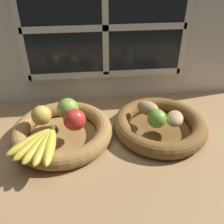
{
  "coord_description": "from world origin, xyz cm",
  "views": [
    {
      "loc": [
        -8.1,
        -66.83,
        55.79
      ],
      "look_at": [
        -0.38,
        1.72,
        9.68
      ],
      "focal_mm": 39.09,
      "sensor_mm": 36.0,
      "label": 1
    }
  ],
  "objects": [
    {
      "name": "fruit_bowl_right",
      "position": [
        17.12,
        1.72,
        2.66
      ],
      "size": [
        33.55,
        33.55,
        5.68
      ],
      "color": "brown",
      "rests_on": "ground_plane"
    },
    {
      "name": "apple_red_right",
      "position": [
        -13.01,
        -1.03,
        9.37
      ],
      "size": [
        7.39,
        7.39,
        7.39
      ],
      "primitive_type": "sphere",
      "color": "red",
      "rests_on": "fruit_bowl_left"
    },
    {
      "name": "potato_small",
      "position": [
        20.74,
        -1.9,
        7.84
      ],
      "size": [
        8.35,
        9.59,
        4.33
      ],
      "primitive_type": "ellipsoid",
      "rotation": [
        0.0,
        0.0,
        1.19
      ],
      "color": "tan",
      "rests_on": "fruit_bowl_right"
    },
    {
      "name": "lime_near",
      "position": [
        14.19,
        -2.67,
        8.88
      ],
      "size": [
        6.4,
        6.4,
        6.4
      ],
      "primitive_type": "sphere",
      "color": "#6B9E33",
      "rests_on": "fruit_bowl_right"
    },
    {
      "name": "banana_bunch_front",
      "position": [
        -23.31,
        -9.58,
        7.36
      ],
      "size": [
        15.03,
        17.92,
        3.36
      ],
      "color": "gold",
      "rests_on": "fruit_bowl_left"
    },
    {
      "name": "apple_golden_left",
      "position": [
        -24.25,
        3.3,
        9.07
      ],
      "size": [
        6.79,
        6.79,
        6.79
      ],
      "primitive_type": "sphere",
      "color": "gold",
      "rests_on": "fruit_bowl_left"
    },
    {
      "name": "back_wall",
      "position": [
        0.0,
        29.77,
        27.88
      ],
      "size": [
        140.0,
        4.6,
        55.0
      ],
      "color": "silver",
      "rests_on": "ground_plane"
    },
    {
      "name": "ground_plane",
      "position": [
        0.0,
        0.0,
        -1.5
      ],
      "size": [
        140.0,
        90.0,
        3.0
      ],
      "primitive_type": "cube",
      "color": "#9E774C"
    },
    {
      "name": "fruit_bowl_left",
      "position": [
        -17.88,
        1.72,
        2.66
      ],
      "size": [
        35.06,
        35.06,
        5.68
      ],
      "color": "olive",
      "rests_on": "ground_plane"
    },
    {
      "name": "potato_oblong",
      "position": [
        13.04,
        4.89,
        8.17
      ],
      "size": [
        9.87,
        9.7,
        4.99
      ],
      "primitive_type": "ellipsoid",
      "rotation": [
        0.0,
        0.0,
        5.54
      ],
      "color": "#A38451",
      "rests_on": "fruit_bowl_right"
    },
    {
      "name": "apple_green_back",
      "position": [
        -15.44,
        5.75,
        9.47
      ],
      "size": [
        7.58,
        7.58,
        7.58
      ],
      "primitive_type": "sphere",
      "color": "#7AA338",
      "rests_on": "fruit_bowl_left"
    }
  ]
}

